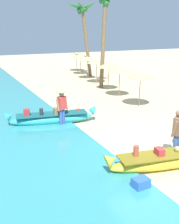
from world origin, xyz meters
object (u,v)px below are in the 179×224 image
at_px(palm_tree_tall_inland, 83,16).
at_px(boat_yellow_foreground, 172,159).
at_px(person_tourist_customer, 177,131).
at_px(person_vendor_hatted, 62,105).
at_px(boat_cyan_midground, 52,118).
at_px(cooler_box, 141,184).
at_px(palm_tree_leaning_seaward, 106,13).

bearing_deg(palm_tree_tall_inland, boat_yellow_foreground, -105.50).
bearing_deg(person_tourist_customer, person_vendor_hatted, 116.67).
bearing_deg(person_tourist_customer, boat_yellow_foreground, -140.57).
bearing_deg(boat_cyan_midground, cooler_box, -85.98).
height_order(palm_tree_tall_inland, cooler_box, palm_tree_tall_inland).
bearing_deg(palm_tree_tall_inland, cooler_box, -110.05).
relative_size(boat_cyan_midground, person_tourist_customer, 2.43).
distance_m(palm_tree_leaning_seaward, cooler_box, 14.21).
xyz_separation_m(boat_yellow_foreground, person_vendor_hatted, (-1.75, 4.95, 0.69)).
xyz_separation_m(boat_cyan_midground, person_tourist_customer, (2.59, -4.97, 0.64)).
relative_size(person_tourist_customer, palm_tree_leaning_seaward, 0.25).
bearing_deg(palm_tree_leaning_seaward, boat_yellow_foreground, -109.28).
relative_size(person_vendor_hatted, palm_tree_leaning_seaward, 0.25).
xyz_separation_m(boat_cyan_midground, palm_tree_leaning_seaward, (6.07, 6.03, 4.88)).
bearing_deg(palm_tree_leaning_seaward, palm_tree_tall_inland, 84.12).
xyz_separation_m(boat_yellow_foreground, person_tourist_customer, (0.52, 0.43, 0.66)).
xyz_separation_m(boat_yellow_foreground, palm_tree_tall_inland, (4.49, 16.18, 4.91)).
bearing_deg(person_vendor_hatted, boat_cyan_midground, 125.58).
relative_size(boat_cyan_midground, person_vendor_hatted, 2.40).
xyz_separation_m(boat_yellow_foreground, palm_tree_leaning_seaward, (4.00, 11.43, 4.90)).
distance_m(person_tourist_customer, palm_tree_tall_inland, 16.79).
relative_size(boat_cyan_midground, palm_tree_tall_inland, 0.63).
height_order(person_vendor_hatted, cooler_box, person_vendor_hatted).
height_order(boat_cyan_midground, person_tourist_customer, person_tourist_customer).
height_order(boat_cyan_midground, person_vendor_hatted, person_vendor_hatted).
bearing_deg(boat_cyan_midground, boat_yellow_foreground, -69.04).
relative_size(boat_cyan_midground, cooler_box, 9.28).
distance_m(person_vendor_hatted, person_tourist_customer, 5.05).
height_order(boat_yellow_foreground, person_vendor_hatted, person_vendor_hatted).
height_order(person_tourist_customer, palm_tree_leaning_seaward, palm_tree_leaning_seaward).
xyz_separation_m(boat_cyan_midground, person_vendor_hatted, (0.32, -0.45, 0.68)).
bearing_deg(boat_yellow_foreground, person_tourist_customer, 39.43).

